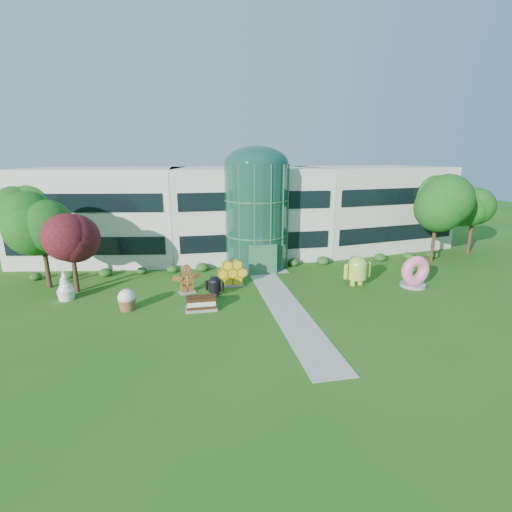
{
  "coord_description": "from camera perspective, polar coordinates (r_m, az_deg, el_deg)",
  "views": [
    {
      "loc": [
        -6.82,
        -22.65,
        10.43
      ],
      "look_at": [
        -1.21,
        6.0,
        2.6
      ],
      "focal_mm": 26.0,
      "sensor_mm": 36.0,
      "label": 1
    }
  ],
  "objects": [
    {
      "name": "android_black",
      "position": [
        28.88,
        -6.39,
        -4.36
      ],
      "size": [
        1.87,
        1.61,
        1.79
      ],
      "primitive_type": null,
      "rotation": [
        0.0,
        0.0,
        -0.42
      ],
      "color": "black",
      "rests_on": "ground"
    },
    {
      "name": "ice_cream_sandwich",
      "position": [
        26.48,
        -8.43,
        -7.2
      ],
      "size": [
        2.22,
        1.12,
        0.98
      ],
      "primitive_type": null,
      "rotation": [
        0.0,
        0.0,
        -0.0
      ],
      "color": "black",
      "rests_on": "ground"
    },
    {
      "name": "android_green",
      "position": [
        31.94,
        15.35,
        -1.85
      ],
      "size": [
        2.71,
        1.94,
        2.91
      ],
      "primitive_type": null,
      "rotation": [
        0.0,
        0.0,
        0.09
      ],
      "color": "#A1C63F",
      "rests_on": "ground"
    },
    {
      "name": "ground",
      "position": [
        25.85,
        5.26,
        -8.85
      ],
      "size": [
        140.0,
        140.0,
        0.0
      ],
      "primitive_type": "plane",
      "color": "#215114",
      "rests_on": "ground"
    },
    {
      "name": "honeycomb",
      "position": [
        30.76,
        -3.66,
        -2.82
      ],
      "size": [
        2.68,
        1.11,
        2.06
      ],
      "primitive_type": null,
      "rotation": [
        0.0,
        0.0,
        0.07
      ],
      "color": "yellow",
      "rests_on": "ground"
    },
    {
      "name": "gingerbread",
      "position": [
        29.69,
        -10.61,
        -3.47
      ],
      "size": [
        2.65,
        1.54,
        2.3
      ],
      "primitive_type": null,
      "rotation": [
        0.0,
        0.0,
        0.25
      ],
      "color": "maroon",
      "rests_on": "ground"
    },
    {
      "name": "trees_backdrop",
      "position": [
        36.83,
        -0.24,
        5.27
      ],
      "size": [
        52.0,
        8.0,
        8.4
      ],
      "primitive_type": null,
      "color": "#144A12",
      "rests_on": "ground"
    },
    {
      "name": "donut",
      "position": [
        33.19,
        23.2,
        -2.14
      ],
      "size": [
        2.69,
        1.51,
        2.68
      ],
      "primitive_type": null,
      "rotation": [
        0.0,
        0.0,
        0.11
      ],
      "color": "#F35C7F",
      "rests_on": "ground"
    },
    {
      "name": "froyo",
      "position": [
        31.25,
        -27.32,
        -3.99
      ],
      "size": [
        1.79,
        1.79,
        2.31
      ],
      "primitive_type": null,
      "rotation": [
        0.0,
        0.0,
        -0.43
      ],
      "color": "white",
      "rests_on": "ground"
    },
    {
      "name": "building",
      "position": [
        41.62,
        -1.55,
        7.03
      ],
      "size": [
        46.0,
        15.0,
        9.3
      ],
      "primitive_type": null,
      "color": "beige",
      "rests_on": "ground"
    },
    {
      "name": "walkway",
      "position": [
        27.62,
        4.1,
        -7.17
      ],
      "size": [
        2.4,
        20.0,
        0.04
      ],
      "primitive_type": "cube",
      "color": "#9E9E93",
      "rests_on": "ground"
    },
    {
      "name": "tree_red",
      "position": [
        32.24,
        -26.35,
        0.1
      ],
      "size": [
        4.0,
        4.0,
        6.0
      ],
      "primitive_type": null,
      "color": "#3F0C14",
      "rests_on": "ground"
    },
    {
      "name": "atrium",
      "position": [
        35.75,
        0.06,
        6.11
      ],
      "size": [
        6.0,
        6.0,
        9.8
      ],
      "primitive_type": "cylinder",
      "color": "#194738",
      "rests_on": "ground"
    },
    {
      "name": "cupcake",
      "position": [
        27.63,
        -19.27,
        -6.34
      ],
      "size": [
        1.47,
        1.47,
        1.54
      ],
      "primitive_type": null,
      "rotation": [
        0.0,
        0.0,
        -0.16
      ],
      "color": "white",
      "rests_on": "ground"
    }
  ]
}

